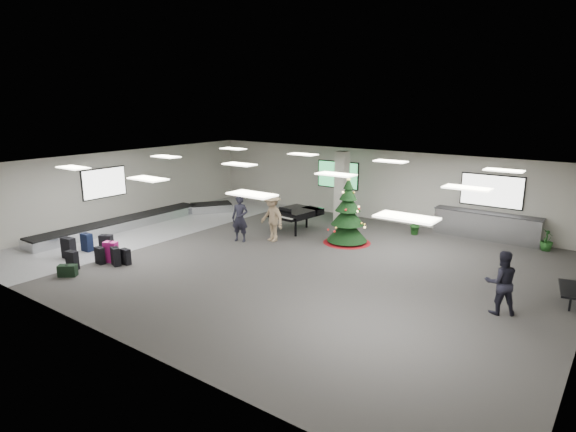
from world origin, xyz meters
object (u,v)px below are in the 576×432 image
Objects in this scene: traveler_a at (240,218)px; baggage_carousel at (141,220)px; traveler_bench at (501,282)px; traveler_b at (272,217)px; grand_piano at (295,213)px; potted_plant_right at (547,240)px; pink_suitcase at (111,252)px; bench at (574,286)px; christmas_tree at (347,220)px; service_counter at (486,226)px; potted_plant_left at (416,224)px.

baggage_carousel is at bearing 171.56° from traveler_a.
traveler_a is 9.80m from traveler_bench.
traveler_a is 0.96× the size of traveler_b.
potted_plant_right is (9.00, 3.23, -0.37)m from grand_piano.
pink_suitcase is at bearing -138.91° from potted_plant_right.
traveler_bench is (-1.48, -1.80, 0.33)m from bench.
pink_suitcase is at bearing -128.23° from christmas_tree.
christmas_tree reaches higher than baggage_carousel.
bench is at bearing -10.26° from christmas_tree.
bench is (3.60, -5.10, -0.03)m from service_counter.
traveler_b is at bearing -148.32° from christmas_tree.
bench is at bearing 5.66° from baggage_carousel.
potted_plant_left is at bearing -82.93° from traveler_bench.
christmas_tree reaches higher than traveler_b.
potted_plant_right is at bearing 23.33° from baggage_carousel.
traveler_b is at bearing 13.69° from baggage_carousel.
christmas_tree is at bearing -123.01° from potted_plant_left.
bench reaches higher than potted_plant_left.
potted_plant_right is at bearing 43.16° from traveler_b.
grand_piano is at bearing -152.91° from service_counter.
traveler_bench reaches higher than baggage_carousel.
service_counter is 2.39× the size of traveler_bench.
baggage_carousel is at bearing -31.62° from traveler_bench.
pink_suitcase is 0.92× the size of potted_plant_right.
bench is 7.29m from potted_plant_left.
traveler_b is at bearing -41.76° from traveler_bench.
service_counter reaches higher than bench.
service_counter is at bearing 25.69° from pink_suitcase.
traveler_a is (-0.84, -2.52, 0.15)m from grand_piano.
baggage_carousel is 12.05× the size of potted_plant_right.
service_counter is at bearing 173.67° from potted_plant_right.
christmas_tree is (8.66, 3.04, 0.69)m from baggage_carousel.
traveler_bench is 2.10× the size of potted_plant_right.
potted_plant_left is at bearing 31.14° from pink_suitcase.
christmas_tree is 2.99× the size of potted_plant_left.
bench is 10.27m from traveler_b.
baggage_carousel is 16.39m from potted_plant_right.
traveler_bench is (8.79, -1.67, -0.11)m from traveler_b.
christmas_tree reaches higher than traveler_bench.
traveler_bench is at bearing -5.02° from pink_suitcase.
pink_suitcase is 14.16m from bench.
potted_plant_right is at bearing -6.33° from service_counter.
baggage_carousel is at bearing 175.55° from bench.
grand_piano is at bearing 46.74° from pink_suitcase.
service_counter is 7.23m from traveler_bench.
traveler_bench is (6.30, -3.21, -0.06)m from christmas_tree.
baggage_carousel is 5.29× the size of traveler_a.
pink_suitcase is 0.84× the size of potted_plant_left.
grand_piano is at bearing -160.26° from potted_plant_right.
potted_plant_right reaches higher than pink_suitcase.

